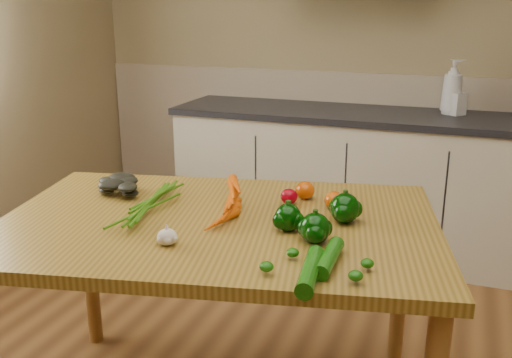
{
  "coord_description": "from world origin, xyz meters",
  "views": [
    {
      "loc": [
        0.53,
        -1.28,
        1.52
      ],
      "look_at": [
        -0.19,
        0.66,
        0.89
      ],
      "focal_mm": 40.0,
      "sensor_mm": 36.0,
      "label": 1
    }
  ],
  "objects_px": {
    "zucchini_a": "(329,258)",
    "zucchini_b": "(310,271)",
    "soap_bottle_b": "(457,98)",
    "garlic_bulb": "(167,237)",
    "table": "(218,243)",
    "leafy_greens": "(122,181)",
    "pepper_a": "(288,217)",
    "carrot_bunch": "(204,202)",
    "tomato_b": "(305,190)",
    "tomato_a": "(289,196)",
    "soap_bottle_a": "(452,87)",
    "pepper_c": "(315,228)",
    "pepper_b": "(345,208)",
    "tomato_c": "(334,200)"
  },
  "relations": [
    {
      "from": "pepper_a",
      "to": "zucchini_a",
      "type": "distance_m",
      "value": 0.29
    },
    {
      "from": "carrot_bunch",
      "to": "tomato_b",
      "type": "xyz_separation_m",
      "value": [
        0.3,
        0.27,
        -0.0
      ]
    },
    {
      "from": "table",
      "to": "pepper_c",
      "type": "xyz_separation_m",
      "value": [
        0.37,
        -0.08,
        0.14
      ]
    },
    {
      "from": "zucchini_a",
      "to": "pepper_a",
      "type": "bearing_deg",
      "value": 131.41
    },
    {
      "from": "soap_bottle_a",
      "to": "garlic_bulb",
      "type": "relative_size",
      "value": 5.23
    },
    {
      "from": "table",
      "to": "leafy_greens",
      "type": "relative_size",
      "value": 7.79
    },
    {
      "from": "table",
      "to": "pepper_b",
      "type": "xyz_separation_m",
      "value": [
        0.42,
        0.13,
        0.14
      ]
    },
    {
      "from": "soap_bottle_a",
      "to": "zucchini_a",
      "type": "distance_m",
      "value": 2.12
    },
    {
      "from": "soap_bottle_b",
      "to": "zucchini_b",
      "type": "xyz_separation_m",
      "value": [
        -0.3,
        -2.18,
        -0.16
      ]
    },
    {
      "from": "garlic_bulb",
      "to": "zucchini_b",
      "type": "height_order",
      "value": "garlic_bulb"
    },
    {
      "from": "garlic_bulb",
      "to": "pepper_a",
      "type": "relative_size",
      "value": 0.68
    },
    {
      "from": "soap_bottle_a",
      "to": "zucchini_b",
      "type": "relative_size",
      "value": 1.33
    },
    {
      "from": "carrot_bunch",
      "to": "tomato_b",
      "type": "height_order",
      "value": "carrot_bunch"
    },
    {
      "from": "pepper_a",
      "to": "tomato_b",
      "type": "height_order",
      "value": "pepper_a"
    },
    {
      "from": "zucchini_a",
      "to": "zucchini_b",
      "type": "distance_m",
      "value": 0.11
    },
    {
      "from": "table",
      "to": "tomato_b",
      "type": "bearing_deg",
      "value": 42.51
    },
    {
      "from": "zucchini_a",
      "to": "zucchini_b",
      "type": "height_order",
      "value": "zucchini_b"
    },
    {
      "from": "soap_bottle_b",
      "to": "leafy_greens",
      "type": "relative_size",
      "value": 0.91
    },
    {
      "from": "tomato_a",
      "to": "tomato_b",
      "type": "xyz_separation_m",
      "value": [
        0.04,
        0.08,
        0.0
      ]
    },
    {
      "from": "soap_bottle_a",
      "to": "tomato_a",
      "type": "relative_size",
      "value": 5.04
    },
    {
      "from": "soap_bottle_a",
      "to": "garlic_bulb",
      "type": "distance_m",
      "value": 2.26
    },
    {
      "from": "leafy_greens",
      "to": "pepper_c",
      "type": "bearing_deg",
      "value": -13.88
    },
    {
      "from": "leafy_greens",
      "to": "soap_bottle_b",
      "type": "bearing_deg",
      "value": 55.61
    },
    {
      "from": "soap_bottle_b",
      "to": "zucchini_a",
      "type": "bearing_deg",
      "value": 121.72
    },
    {
      "from": "table",
      "to": "garlic_bulb",
      "type": "distance_m",
      "value": 0.29
    },
    {
      "from": "zucchini_a",
      "to": "tomato_b",
      "type": "bearing_deg",
      "value": 112.19
    },
    {
      "from": "carrot_bunch",
      "to": "zucchini_b",
      "type": "height_order",
      "value": "carrot_bunch"
    },
    {
      "from": "carrot_bunch",
      "to": "leafy_greens",
      "type": "bearing_deg",
      "value": 157.47
    },
    {
      "from": "soap_bottle_b",
      "to": "pepper_a",
      "type": "height_order",
      "value": "soap_bottle_b"
    },
    {
      "from": "tomato_a",
      "to": "zucchini_b",
      "type": "distance_m",
      "value": 0.61
    },
    {
      "from": "pepper_a",
      "to": "carrot_bunch",
      "type": "bearing_deg",
      "value": 169.06
    },
    {
      "from": "pepper_a",
      "to": "soap_bottle_b",
      "type": "bearing_deg",
      "value": 76.05
    },
    {
      "from": "pepper_c",
      "to": "tomato_c",
      "type": "bearing_deg",
      "value": 92.06
    },
    {
      "from": "carrot_bunch",
      "to": "pepper_b",
      "type": "height_order",
      "value": "pepper_b"
    },
    {
      "from": "zucchini_b",
      "to": "zucchini_a",
      "type": "bearing_deg",
      "value": 74.8
    },
    {
      "from": "tomato_c",
      "to": "zucchini_a",
      "type": "relative_size",
      "value": 0.33
    },
    {
      "from": "tomato_b",
      "to": "zucchini_b",
      "type": "xyz_separation_m",
      "value": [
        0.19,
        -0.65,
        -0.01
      ]
    },
    {
      "from": "carrot_bunch",
      "to": "garlic_bulb",
      "type": "distance_m",
      "value": 0.31
    },
    {
      "from": "tomato_b",
      "to": "zucchini_a",
      "type": "xyz_separation_m",
      "value": [
        0.22,
        -0.54,
        -0.01
      ]
    },
    {
      "from": "tomato_a",
      "to": "zucchini_b",
      "type": "bearing_deg",
      "value": -67.67
    },
    {
      "from": "pepper_a",
      "to": "pepper_b",
      "type": "xyz_separation_m",
      "value": [
        0.16,
        0.14,
        0.01
      ]
    },
    {
      "from": "zucchini_a",
      "to": "garlic_bulb",
      "type": "bearing_deg",
      "value": -176.73
    },
    {
      "from": "pepper_a",
      "to": "pepper_c",
      "type": "relative_size",
      "value": 0.94
    },
    {
      "from": "leafy_greens",
      "to": "pepper_a",
      "type": "xyz_separation_m",
      "value": [
        0.72,
        -0.14,
        -0.01
      ]
    },
    {
      "from": "soap_bottle_b",
      "to": "pepper_a",
      "type": "bearing_deg",
      "value": 115.28
    },
    {
      "from": "carrot_bunch",
      "to": "pepper_a",
      "type": "relative_size",
      "value": 3.11
    },
    {
      "from": "leafy_greens",
      "to": "zucchini_b",
      "type": "relative_size",
      "value": 0.89
    },
    {
      "from": "leafy_greens",
      "to": "tomato_b",
      "type": "height_order",
      "value": "leafy_greens"
    },
    {
      "from": "leafy_greens",
      "to": "pepper_c",
      "type": "relative_size",
      "value": 2.25
    },
    {
      "from": "pepper_a",
      "to": "zucchini_b",
      "type": "height_order",
      "value": "pepper_a"
    }
  ]
}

